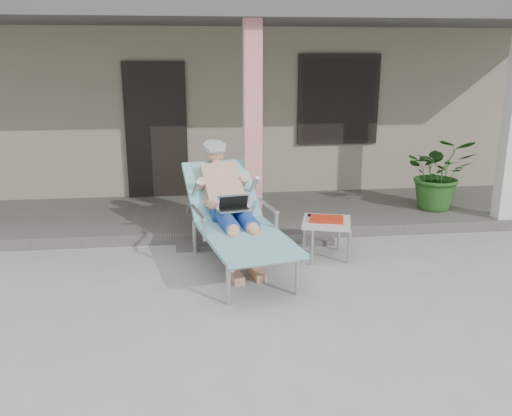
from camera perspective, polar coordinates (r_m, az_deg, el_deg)
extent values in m
plane|color=#9E9E99|center=(5.23, 2.48, -10.74)|extent=(60.00, 60.00, 0.00)
cube|color=gray|center=(11.17, -3.03, 11.46)|extent=(10.00, 5.00, 3.00)
cube|color=#474442|center=(11.17, -3.16, 19.93)|extent=(10.40, 5.40, 0.30)
cube|color=black|center=(8.67, -10.45, 7.99)|extent=(0.95, 0.06, 2.10)
cube|color=black|center=(8.94, 8.67, 11.20)|extent=(1.20, 0.06, 1.30)
cube|color=black|center=(8.93, 8.68, 11.20)|extent=(1.32, 0.05, 1.42)
cube|color=#605B56|center=(7.98, -1.06, -0.68)|extent=(10.00, 2.00, 0.15)
cube|color=red|center=(6.86, -0.36, 8.42)|extent=(0.22, 0.22, 2.61)
cube|color=#474442|center=(7.67, -1.17, 19.85)|extent=(10.00, 2.30, 0.24)
cube|color=#605B56|center=(6.90, -0.05, -3.66)|extent=(2.00, 0.30, 0.07)
cylinder|color=#B7B7BC|center=(5.25, -2.91, -8.08)|extent=(0.05, 0.05, 0.42)
cylinder|color=#B7B7BC|center=(5.47, 4.37, -7.10)|extent=(0.05, 0.05, 0.42)
cylinder|color=#B7B7BC|center=(6.63, -6.48, -3.02)|extent=(0.05, 0.05, 0.42)
cylinder|color=#B7B7BC|center=(6.80, -0.59, -2.42)|extent=(0.05, 0.05, 0.42)
cube|color=#B7B7BC|center=(5.75, -0.98, -3.49)|extent=(0.97, 1.50, 0.03)
cube|color=#83B6CA|center=(5.74, -0.98, -3.23)|extent=(1.09, 1.56, 0.04)
cube|color=#B7B7BC|center=(6.60, -3.65, 1.45)|extent=(0.83, 0.79, 0.56)
cube|color=#83B6CA|center=(6.59, -3.66, 1.78)|extent=(0.95, 0.89, 0.63)
cylinder|color=#ACACAF|center=(6.80, -4.45, 6.50)|extent=(0.33, 0.33, 0.15)
cube|color=silver|center=(6.13, -2.39, -0.09)|extent=(0.42, 0.34, 0.27)
cube|color=beige|center=(6.43, 7.44, -1.50)|extent=(0.68, 0.68, 0.04)
cylinder|color=#B7B7BC|center=(6.25, 5.90, -4.20)|extent=(0.04, 0.04, 0.42)
cylinder|color=#B7B7BC|center=(6.36, 9.79, -3.99)|extent=(0.04, 0.04, 0.42)
cylinder|color=#B7B7BC|center=(6.65, 5.06, -2.92)|extent=(0.04, 0.04, 0.42)
cylinder|color=#B7B7BC|center=(6.75, 8.73, -2.75)|extent=(0.04, 0.04, 0.42)
cube|color=red|center=(6.41, 7.46, -1.17)|extent=(0.45, 0.38, 0.03)
cube|color=black|center=(6.55, 7.15, -0.85)|extent=(0.38, 0.13, 0.04)
imported|color=#26591E|center=(8.33, 18.74, 3.49)|extent=(1.17, 1.08, 1.07)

